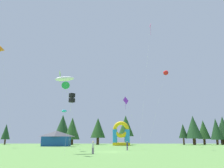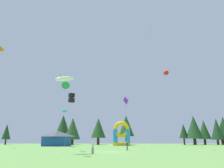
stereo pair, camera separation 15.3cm
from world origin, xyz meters
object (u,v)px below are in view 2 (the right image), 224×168
kite_purple_diamond (125,101)px  person_midfield (127,145)px  festival_tent (57,138)px  kite_lime_diamond (60,75)px  kite_orange_delta (2,50)px  inflatable_red_slide (121,136)px  kite_white_parafoil (65,79)px  kite_black_box (72,98)px  person_far_side (93,146)px  kite_pink_diamond (151,28)px  kite_cyan_parafoil (64,111)px  kite_red_delta (166,72)px  kite_green_delta (65,87)px

kite_purple_diamond → person_midfield: size_ratio=6.69×
festival_tent → kite_lime_diamond: bearing=-76.4°
kite_orange_delta → inflatable_red_slide: 40.84m
kite_lime_diamond → person_midfield: kite_lime_diamond is taller
inflatable_red_slide → person_midfield: bearing=-89.4°
kite_white_parafoil → kite_black_box: (2.08, -4.61, -3.73)m
kite_lime_diamond → inflatable_red_slide: (13.66, 22.77, -12.61)m
festival_tent → kite_purple_diamond: bearing=-40.5°
kite_black_box → person_far_side: (2.57, 2.75, -6.05)m
kite_pink_diamond → kite_purple_diamond: (-5.84, 0.84, -16.35)m
kite_white_parafoil → kite_cyan_parafoil: size_ratio=1.23×
kite_orange_delta → kite_lime_diamond: 22.22m
kite_red_delta → inflatable_red_slide: size_ratio=2.99×
kite_purple_diamond → kite_black_box: (-7.68, -19.12, -2.61)m
kite_purple_diamond → kite_red_delta: bearing=48.7°
kite_lime_diamond → kite_black_box: size_ratio=2.10×
kite_green_delta → kite_purple_diamond: (11.04, 7.89, -1.43)m
festival_tent → kite_black_box: bearing=-73.4°
kite_lime_diamond → kite_black_box: (6.33, -18.24, -8.27)m
kite_black_box → inflatable_red_slide: 41.89m
kite_green_delta → kite_purple_diamond: bearing=35.6°
kite_purple_diamond → person_midfield: 11.03m
kite_red_delta → kite_black_box: (-19.64, -32.72, -12.99)m
kite_red_delta → kite_pink_diamond: kite_pink_diamond is taller
kite_white_parafoil → kite_pink_diamond: size_ratio=0.42×
kite_lime_diamond → kite_cyan_parafoil: bearing=96.0°
kite_pink_diamond → person_far_side: bearing=-125.2°
kite_orange_delta → kite_red_delta: bearing=6.9°
kite_pink_diamond → person_far_side: kite_pink_diamond is taller
kite_cyan_parafoil → kite_white_parafoil: bearing=-77.9°
kite_pink_diamond → inflatable_red_slide: kite_pink_diamond is taller
kite_lime_diamond → person_far_side: 22.89m
kite_white_parafoil → kite_pink_diamond: (15.59, 13.68, 15.23)m
kite_black_box → kite_pink_diamond: bearing=53.5°
kite_cyan_parafoil → kite_green_delta: bearing=-77.5°
kite_cyan_parafoil → kite_pink_diamond: 29.71m
kite_cyan_parafoil → person_far_side: size_ratio=5.60×
person_far_side → kite_lime_diamond: bearing=128.4°
kite_white_parafoil → kite_purple_diamond: bearing=56.1°
kite_green_delta → inflatable_red_slide: 32.74m
kite_lime_diamond → person_far_side: bearing=-60.1°
kite_red_delta → kite_orange_delta: (-43.86, -5.32, 4.74)m
person_far_side → person_midfield: bearing=70.8°
kite_pink_diamond → kite_lime_diamond: kite_pink_diamond is taller
kite_purple_diamond → inflatable_red_slide: (-0.34, 21.90, -6.95)m
kite_white_parafoil → kite_purple_diamond: 17.52m
kite_orange_delta → person_midfield: 42.52m
kite_cyan_parafoil → inflatable_red_slide: 19.40m
kite_cyan_parafoil → kite_black_box: (7.61, -30.32, -1.88)m
kite_green_delta → kite_lime_diamond: kite_lime_diamond is taller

